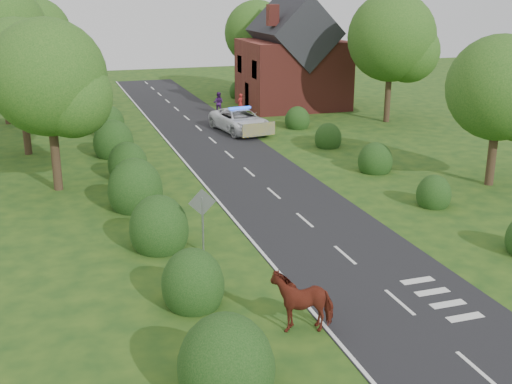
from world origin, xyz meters
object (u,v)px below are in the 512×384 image
object	(u,v)px
pedestrian_red	(240,104)
pedestrian_purple	(218,103)
road_sign	(202,211)
cow	(302,303)
police_van	(240,120)

from	to	relation	value
pedestrian_red	pedestrian_purple	world-z (taller)	pedestrian_purple
road_sign	cow	xyz separation A→B (m)	(1.48, -6.36, -0.91)
road_sign	pedestrian_purple	bearing A→B (deg)	73.86
road_sign	police_van	bearing A→B (deg)	69.44
pedestrian_red	road_sign	bearing A→B (deg)	37.53
road_sign	police_van	distance (m)	21.38
cow	road_sign	bearing A→B (deg)	-157.84
road_sign	cow	world-z (taller)	road_sign
police_van	pedestrian_red	size ratio (longest dim) A/B	3.89
road_sign	pedestrian_red	world-z (taller)	road_sign
road_sign	pedestrian_purple	xyz separation A→B (m)	(7.86, 27.14, -0.80)
cow	pedestrian_purple	size ratio (longest dim) A/B	1.23
pedestrian_red	pedestrian_purple	xyz separation A→B (m)	(-1.67, 0.55, 0.06)
cow	pedestrian_purple	world-z (taller)	pedestrian_purple
police_van	road_sign	bearing A→B (deg)	-119.15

